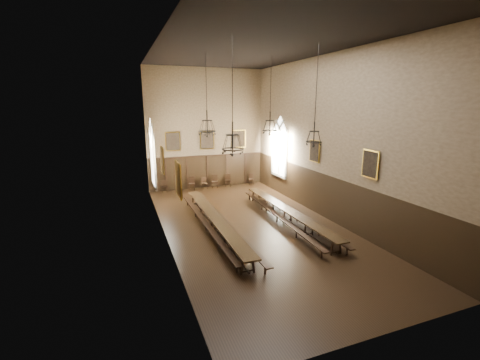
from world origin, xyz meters
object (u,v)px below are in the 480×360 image
chair_0 (164,189)px  chandelier_back_left (207,127)px  bench_right_outer (297,217)px  chandelier_front_left (233,142)px  table_left (216,224)px  chair_5 (228,183)px  bench_right_inner (277,217)px  chandelier_front_right (314,135)px  chair_3 (205,185)px  chair_2 (192,186)px  table_right (287,215)px  bench_left_inner (225,224)px  chair_7 (251,181)px  chandelier_back_right (270,126)px  bench_left_outer (206,225)px  chair_4 (215,184)px

chair_0 → chandelier_back_left: (1.69, -6.44, 4.92)m
bench_right_outer → chandelier_front_left: chandelier_front_left is taller
table_left → chair_5: bearing=67.5°
bench_right_inner → chandelier_front_right: chandelier_front_right is taller
chair_0 → chair_3: chair_3 is taller
chair_0 → chandelier_front_left: (1.49, -11.14, 4.60)m
table_left → chair_2: (0.61, 8.45, -0.08)m
table_right → bench_right_inner: (-0.55, 0.14, -0.09)m
bench_left_inner → chair_7: size_ratio=11.86×
chandelier_back_left → chair_7: bearing=50.5°
chandelier_back_right → table_left: bearing=-150.2°
chair_0 → chair_2: (2.06, -0.09, 0.05)m
bench_left_inner → chandelier_back_right: chandelier_back_right is taller
bench_left_outer → chandelier_back_left: chandelier_back_left is taller
chair_3 → chandelier_back_left: 8.16m
chair_2 → chandelier_back_right: (3.52, -6.08, 4.81)m
chair_4 → chair_5: bearing=18.7°
table_left → chair_3: size_ratio=11.41×
table_right → chandelier_front_right: 5.02m
bench_left_outer → chair_0: (-0.99, 8.31, -0.02)m
bench_left_outer → bench_right_inner: size_ratio=1.01×
chair_2 → chair_4: bearing=17.3°
chair_4 → chair_5: (1.11, 0.10, -0.02)m
table_left → chair_7: (5.54, 8.53, -0.13)m
chandelier_back_left → chandelier_front_left: 4.72m
bench_left_outer → chair_4: 8.75m
chandelier_back_left → table_left: bearing=-96.5°
chair_0 → bench_right_inner: bearing=-62.0°
bench_left_outer → chair_5: 9.27m
table_left → chair_4: bearing=74.0°
bench_left_inner → chair_5: bearing=70.6°
table_left → bench_right_outer: bearing=-3.2°
table_right → chandelier_back_right: 5.36m
chair_4 → chandelier_back_left: bearing=-95.1°
table_right → chair_3: chair_3 is taller
chair_0 → chair_7: chair_7 is taller
bench_left_inner → chair_5: (3.03, 8.61, -0.00)m
chair_5 → chair_2: bearing=-159.8°
chair_4 → chair_2: bearing=-165.0°
chair_4 → chandelier_back_right: chandelier_back_right is taller
table_left → bench_right_outer: size_ratio=1.07×
table_right → chair_2: (-3.49, 8.56, -0.06)m
chair_2 → chair_5: bearing=18.7°
bench_right_outer → chair_4: size_ratio=9.12×
chandelier_back_right → chair_5: bearing=95.3°
chair_7 → chandelier_back_right: (-1.41, -6.16, 4.86)m
chandelier_front_right → bench_left_outer: bearing=153.9°
bench_right_inner → chandelier_front_right: 5.20m
bench_left_inner → chair_4: bearing=77.3°
bench_left_inner → chandelier_front_right: chandelier_front_right is taller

